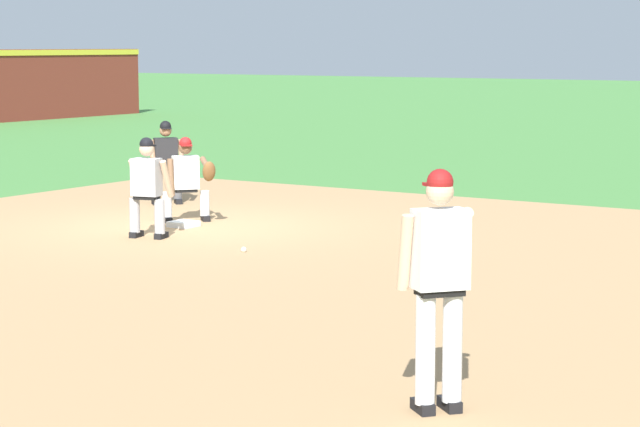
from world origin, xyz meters
name	(u,v)px	position (x,y,z in m)	size (l,w,h in m)	color
ground_plane	(184,227)	(0.00, 0.00, 0.00)	(160.00, 160.00, 0.00)	#47843D
infield_dirt_patch	(268,288)	(-3.27, -3.89, 0.00)	(18.00, 18.00, 0.01)	tan
first_base_bag	(183,224)	(0.00, 0.00, 0.04)	(0.38, 0.38, 0.09)	white
baseball	(244,250)	(-1.39, -2.16, 0.04)	(0.07, 0.07, 0.07)	white
pitcher	(440,275)	(-6.51, -7.76, 1.06)	(0.85, 0.54, 1.86)	black
first_baseman	(188,176)	(0.46, 0.27, 0.73)	(0.71, 1.09, 1.34)	black
baserunner	(147,184)	(-1.15, -0.28, 0.79)	(0.53, 0.65, 1.46)	black
umpire	(166,159)	(2.01, 2.00, 0.79)	(0.68, 0.66, 1.46)	black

